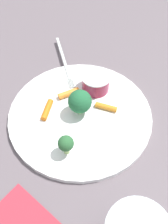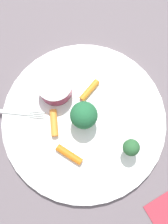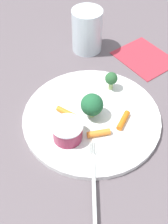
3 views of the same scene
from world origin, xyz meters
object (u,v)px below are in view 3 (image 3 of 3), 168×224
at_px(plate, 92,117).
at_px(carrot_stick_2, 66,112).
at_px(broccoli_floret_0, 91,105).
at_px(sauce_cup, 68,131).
at_px(fork, 94,185).
at_px(broccoli_floret_1, 111,79).
at_px(carrot_stick_0, 99,133).
at_px(napkin, 146,58).
at_px(drinking_glass, 87,31).
at_px(carrot_stick_1, 123,120).

xyz_separation_m(plate, carrot_stick_2, (-0.05, -0.03, 0.01)).
distance_m(broccoli_floret_0, carrot_stick_2, 0.06).
height_order(sauce_cup, broccoli_floret_0, broccoli_floret_0).
xyz_separation_m(plate, fork, (0.09, -0.13, 0.01)).
bearing_deg(carrot_stick_2, broccoli_floret_1, 72.68).
bearing_deg(carrot_stick_0, fork, -62.00).
bearing_deg(fork, napkin, 102.68).
distance_m(drinking_glass, napkin, 0.17).
bearing_deg(napkin, broccoli_floret_0, -91.63).
height_order(broccoli_floret_1, napkin, broccoli_floret_1).
height_order(plate, drinking_glass, drinking_glass).
bearing_deg(broccoli_floret_1, napkin, 84.80).
relative_size(broccoli_floret_0, carrot_stick_0, 1.23).
bearing_deg(fork, drinking_glass, 125.58).
relative_size(sauce_cup, carrot_stick_1, 1.27).
relative_size(carrot_stick_1, carrot_stick_2, 1.08).
distance_m(carrot_stick_0, napkin, 0.29).
distance_m(plate, broccoli_floret_0, 0.04).
xyz_separation_m(sauce_cup, carrot_stick_1, (0.07, 0.10, -0.01)).
bearing_deg(carrot_stick_2, napkin, 79.44).
xyz_separation_m(broccoli_floret_0, carrot_stick_2, (-0.04, -0.03, -0.03)).
relative_size(carrot_stick_0, carrot_stick_1, 0.96).
xyz_separation_m(plate, broccoli_floret_1, (-0.01, 0.09, 0.04)).
distance_m(broccoli_floret_1, carrot_stick_2, 0.13).
bearing_deg(drinking_glass, carrot_stick_1, -40.44).
xyz_separation_m(carrot_stick_1, carrot_stick_2, (-0.11, -0.05, -0.00)).
bearing_deg(sauce_cup, carrot_stick_2, 129.61).
bearing_deg(napkin, sauce_cup, -92.31).
relative_size(carrot_stick_0, carrot_stick_2, 1.04).
xyz_separation_m(sauce_cup, napkin, (0.01, 0.33, -0.03)).
bearing_deg(carrot_stick_1, broccoli_floret_0, -161.33).
bearing_deg(fork, carrot_stick_0, 118.00).
bearing_deg(drinking_glass, napkin, 18.05).
height_order(broccoli_floret_0, fork, broccoli_floret_0).
relative_size(fork, napkin, 1.14).
height_order(broccoli_floret_0, carrot_stick_1, broccoli_floret_0).
bearing_deg(carrot_stick_1, carrot_stick_0, -113.17).
xyz_separation_m(broccoli_floret_0, drinking_glass, (-0.15, 0.20, 0.01)).
bearing_deg(sauce_cup, plate, 83.55).
bearing_deg(plate, fork, -55.41).
height_order(sauce_cup, napkin, sauce_cup).
bearing_deg(broccoli_floret_0, sauce_cup, -94.66).
distance_m(sauce_cup, drinking_glass, 0.31).
distance_m(fork, napkin, 0.39).
xyz_separation_m(plate, carrot_stick_1, (0.06, 0.02, 0.01)).
relative_size(plate, broccoli_floret_0, 5.07).
relative_size(broccoli_floret_1, fork, 0.28).
distance_m(sauce_cup, broccoli_floret_1, 0.17).
relative_size(broccoli_floret_0, carrot_stick_2, 1.28).
bearing_deg(napkin, fork, -77.32).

